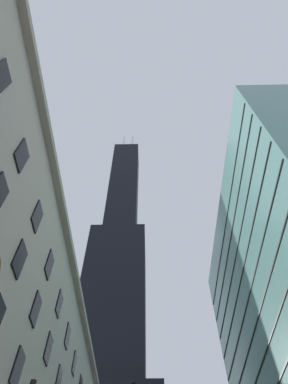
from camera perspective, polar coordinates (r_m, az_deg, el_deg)
The scene contains 1 object.
dark_skyscraper at distance 106.46m, azimuth -5.60°, elevation -23.92°, with size 28.34×28.34×191.28m.
Camera 1 is at (-2.95, -7.29, 1.69)m, focal length 31.75 mm.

